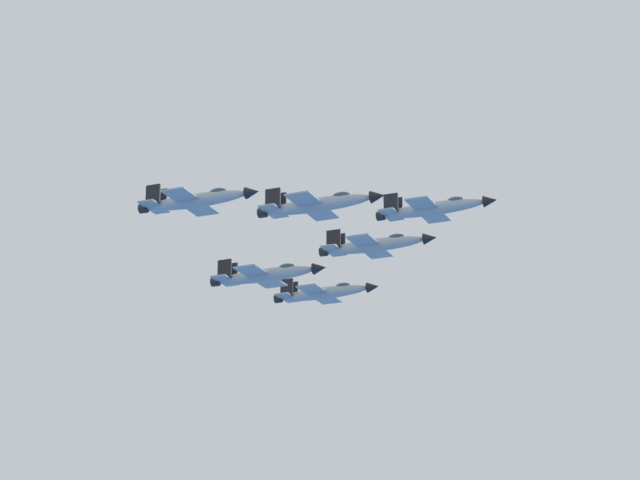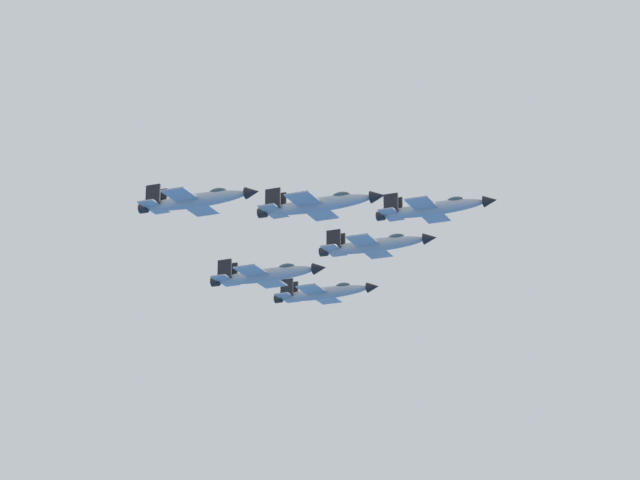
% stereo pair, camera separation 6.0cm
% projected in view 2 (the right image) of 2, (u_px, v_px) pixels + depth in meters
% --- Properties ---
extents(jet_lead, '(10.28, 15.33, 3.47)m').
position_uv_depth(jet_lead, '(433.00, 208.00, 181.91)').
color(jet_lead, '#9EA3A8').
extents(jet_left_wingman, '(10.86, 16.25, 3.66)m').
position_uv_depth(jet_left_wingman, '(375.00, 245.00, 195.20)').
color(jet_left_wingman, '#9EA3A8').
extents(jet_right_wingman, '(10.86, 16.22, 3.66)m').
position_uv_depth(jet_right_wingman, '(318.00, 204.00, 177.03)').
color(jet_right_wingman, '#9EA3A8').
extents(jet_left_outer, '(10.50, 15.60, 3.55)m').
position_uv_depth(jet_left_outer, '(324.00, 293.00, 207.68)').
color(jet_left_outer, '#9EA3A8').
extents(jet_right_outer, '(10.30, 15.40, 3.47)m').
position_uv_depth(jet_right_outer, '(196.00, 200.00, 172.15)').
color(jet_right_outer, '#9EA3A8').
extents(jet_slot_rear, '(10.68, 15.89, 3.61)m').
position_uv_depth(jet_slot_rear, '(266.00, 275.00, 188.81)').
color(jet_slot_rear, '#9EA3A8').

